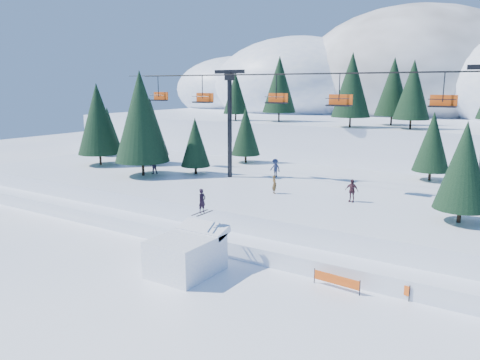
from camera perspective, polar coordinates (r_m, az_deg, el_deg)
The scene contains 10 objects.
ground at distance 27.76m, azimuth -6.66°, elevation -12.72°, with size 160.00×160.00×0.00m, color white.
mid_shelf at distance 42.05m, azimuth 9.01°, elevation -2.56°, with size 70.00×22.00×2.50m, color white.
berm at distance 33.67m, azimuth 2.03°, elevation -7.23°, with size 70.00×6.00×1.10m, color white.
mountain_ridge at distance 95.18m, azimuth 20.06°, elevation 9.77°, with size 119.00×61.10×26.46m.
jump_kicker at distance 29.17m, azimuth -6.48°, elevation -8.86°, with size 3.37×4.60×5.02m.
chairlift at distance 40.49m, azimuth 10.85°, elevation 8.41°, with size 46.00×3.21×10.28m.
conifer_stand at distance 41.80m, azimuth 7.45°, elevation 5.51°, with size 63.42×17.21×10.31m.
distant_skiers at distance 42.31m, azimuth 6.02°, elevation 0.54°, with size 35.08×8.40×1.81m.
banner_near at distance 27.55m, azimuth 11.68°, elevation -11.86°, with size 2.85×0.30×0.90m.
banner_far at distance 27.75m, azimuth 17.38°, elevation -11.98°, with size 2.75×0.83×0.90m.
Camera 1 is at (16.22, -19.46, 11.34)m, focal length 35.00 mm.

